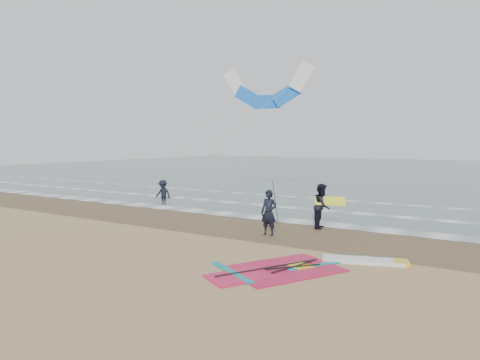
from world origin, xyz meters
The scene contains 11 objects.
ground centered at (0.00, 0.00, 0.00)m, with size 120.00×120.00×0.00m, color tan.
sea_water centered at (0.00, 48.00, 0.01)m, with size 120.00×80.00×0.02m, color #47605E.
wet_sand_band centered at (0.00, 6.00, 0.00)m, with size 120.00×5.00×0.01m, color brown.
foam_waterline centered at (0.00, 10.44, 0.03)m, with size 120.00×9.15×0.02m.
windsurf_rig centered at (3.28, 1.42, 0.03)m, with size 5.42×5.13×0.13m.
person_standing centered at (0.18, 4.87, 0.94)m, with size 0.68×0.45×1.88m, color black.
person_walking centered at (1.53, 7.37, 0.99)m, with size 0.96×0.75×1.98m, color black.
person_wading centered at (-10.26, 10.27, 0.86)m, with size 1.11×0.64×1.72m, color black.
held_pole centered at (0.48, 4.87, 1.38)m, with size 0.17×0.86×1.82m.
carried_kiteboard centered at (1.93, 7.27, 1.26)m, with size 1.30×0.51×0.39m.
surf_kite centered at (-5.34, 15.12, 7.20)m, with size 8.27×5.14×7.79m.
Camera 1 is at (8.12, -10.47, 3.83)m, focal length 32.00 mm.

